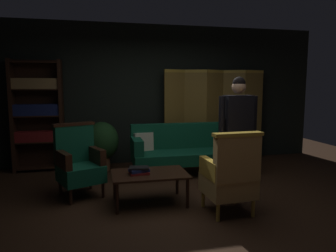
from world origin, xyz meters
name	(u,v)px	position (x,y,z in m)	size (l,w,h in m)	color
ground_plane	(181,203)	(0.00, 0.00, 0.00)	(10.00, 10.00, 0.00)	#331E11
back_wall	(150,94)	(0.00, 2.45, 1.40)	(7.20, 0.10, 2.80)	black
folding_screen	(215,114)	(1.31, 2.19, 0.99)	(2.17, 0.24, 1.90)	olive
bookshelf	(38,113)	(-2.15, 2.19, 1.07)	(0.90, 0.32, 2.05)	black
velvet_couch	(190,148)	(0.55, 1.45, 0.45)	(2.12, 0.78, 0.88)	black
coffee_table	(150,176)	(-0.41, 0.09, 0.37)	(1.00, 0.64, 0.42)	black
armchair_gilt_accent	(230,175)	(0.50, -0.47, 0.49)	(0.61, 0.60, 1.04)	gold
armchair_wing_left	(79,162)	(-1.35, 0.62, 0.49)	(0.76, 0.76, 1.04)	black
standing_figure	(238,124)	(0.90, 0.22, 1.03)	(0.59, 0.23, 1.70)	black
potted_plant	(102,143)	(-1.01, 1.92, 0.53)	(0.62, 0.62, 0.91)	brown
book_red_leather	(139,173)	(-0.55, 0.07, 0.43)	(0.25, 0.19, 0.03)	maroon
book_navy_cloth	(139,170)	(-0.55, 0.07, 0.47)	(0.25, 0.16, 0.04)	navy
book_black_cloth	(139,168)	(-0.55, 0.07, 0.50)	(0.25, 0.16, 0.03)	black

